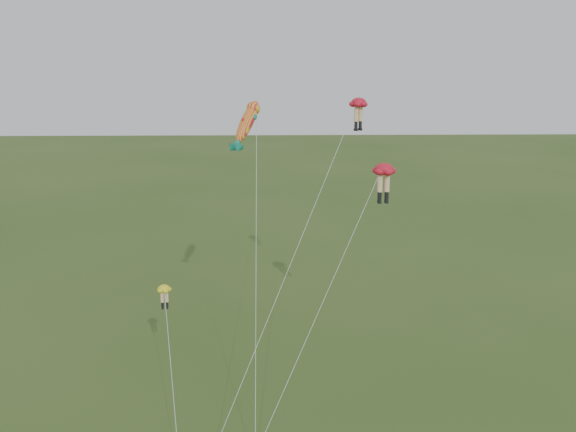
{
  "coord_description": "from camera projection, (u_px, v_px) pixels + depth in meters",
  "views": [
    {
      "loc": [
        1.38,
        -32.48,
        21.35
      ],
      "look_at": [
        2.36,
        6.0,
        11.84
      ],
      "focal_mm": 40.0,
      "sensor_mm": 36.0,
      "label": 1
    }
  ],
  "objects": [
    {
      "name": "legs_kite_red_high",
      "position": [
        356.0,
        111.0,
        43.42
      ],
      "size": [
        10.12,
        12.7,
        18.74
      ],
      "rotation": [
        0.0,
        0.0,
        0.62
      ],
      "color": "red",
      "rests_on": "ground"
    },
    {
      "name": "fish_kite",
      "position": [
        247.0,
        123.0,
        39.3
      ],
      "size": [
        2.28,
        10.83,
        19.04
      ],
      "rotation": [
        0.87,
        0.0,
        -0.61
      ],
      "color": "gold",
      "rests_on": "ground"
    },
    {
      "name": "legs_kite_red_mid",
      "position": [
        382.0,
        175.0,
        40.71
      ],
      "size": [
        8.91,
        9.33,
        14.88
      ],
      "rotation": [
        0.0,
        0.0,
        0.12
      ],
      "color": "red",
      "rests_on": "ground"
    },
    {
      "name": "legs_kite_yellow",
      "position": [
        165.0,
        299.0,
        38.44
      ],
      "size": [
        2.56,
        9.26,
        8.03
      ],
      "rotation": [
        0.0,
        0.0,
        0.17
      ],
      "color": "yellow",
      "rests_on": "ground"
    }
  ]
}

